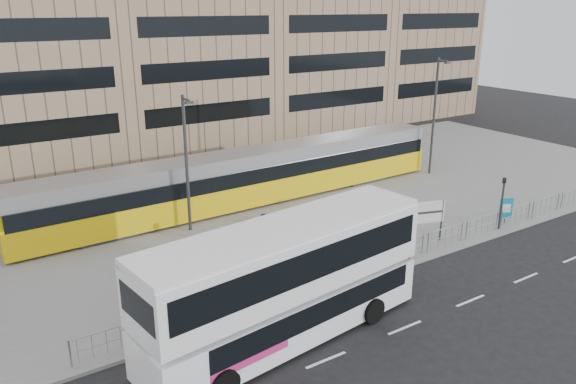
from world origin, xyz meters
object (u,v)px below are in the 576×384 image
lamp_post_west (187,159)px  traffic_light_east (503,197)px  tram (247,177)px  pedestrian (265,230)px  ad_panel (506,209)px  lamp_post_east (435,112)px  station_sign (427,214)px  traffic_light_west (281,246)px  double_decker_bus (286,279)px

lamp_post_west → traffic_light_east: bearing=-32.6°
tram → pedestrian: tram is taller
ad_panel → lamp_post_east: 11.17m
ad_panel → lamp_post_east: lamp_post_east is taller
pedestrian → lamp_post_east: 18.79m
station_sign → lamp_post_west: bearing=158.0°
traffic_light_east → lamp_post_west: (-15.00, 9.60, 2.28)m
ad_panel → lamp_post_west: bearing=173.9°
traffic_light_west → traffic_light_east: same height
tram → pedestrian: 7.26m
traffic_light_west → lamp_post_west: size_ratio=0.40×
double_decker_bus → station_sign: size_ratio=5.29×
ad_panel → pedestrian: size_ratio=0.81×
tram → traffic_light_east: 15.50m
traffic_light_west → double_decker_bus: bearing=-131.8°
ad_panel → lamp_post_west: (-16.07, 9.19, 3.35)m
tram → station_sign: bearing=-66.7°
pedestrian → traffic_light_east: size_ratio=0.62×
station_sign → pedestrian: 8.80m
tram → traffic_light_west: (-4.33, -10.83, 0.23)m
station_sign → pedestrian: size_ratio=1.21×
pedestrian → lamp_post_east: size_ratio=0.22×
tram → lamp_post_east: 15.41m
ad_panel → traffic_light_east: traffic_light_east is taller
double_decker_bus → lamp_post_west: size_ratio=1.58×
double_decker_bus → ad_panel: 17.68m
pedestrian → traffic_light_west: 4.56m
traffic_light_east → double_decker_bus: bearing=-175.7°
double_decker_bus → pedestrian: size_ratio=6.38×
lamp_post_west → lamp_post_east: (20.07, 0.51, 0.47)m
traffic_light_west → lamp_post_west: lamp_post_west is taller
tram → ad_panel: size_ratio=19.11×
ad_panel → traffic_light_east: 1.57m
ad_panel → pedestrian: bearing=-175.6°
pedestrian → traffic_light_west: size_ratio=0.62×
traffic_light_east → traffic_light_west: bearing=171.3°
pedestrian → lamp_post_west: (-2.33, 4.39, 3.29)m
tram → station_sign: size_ratio=12.78×
station_sign → lamp_post_east: 13.88m
station_sign → traffic_light_west: size_ratio=0.75×
traffic_light_west → lamp_post_east: lamp_post_east is taller
pedestrian → lamp_post_west: 5.97m
station_sign → lamp_post_east: size_ratio=0.27×
ad_panel → lamp_post_east: bearing=91.2°
ad_panel → traffic_light_west: (-15.35, 0.65, 1.07)m
lamp_post_west → ad_panel: bearing=-29.8°
tram → station_sign: (5.00, -10.86, -0.14)m
pedestrian → lamp_post_east: lamp_post_east is taller
double_decker_bus → lamp_post_east: (21.38, 12.61, 2.28)m
double_decker_bus → tram: 15.75m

